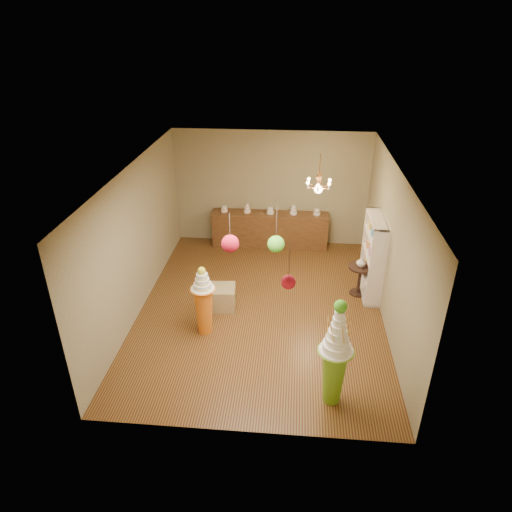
# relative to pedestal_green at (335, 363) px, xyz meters

# --- Properties ---
(floor) EXTENTS (6.50, 6.50, 0.00)m
(floor) POSITION_rel_pedestal_green_xyz_m (-1.33, 2.49, -0.75)
(floor) COLOR #593618
(floor) RESTS_ON ground
(ceiling) EXTENTS (6.50, 6.50, 0.00)m
(ceiling) POSITION_rel_pedestal_green_xyz_m (-1.33, 2.49, 2.25)
(ceiling) COLOR silver
(ceiling) RESTS_ON ground
(wall_back) EXTENTS (5.00, 0.04, 3.00)m
(wall_back) POSITION_rel_pedestal_green_xyz_m (-1.33, 5.74, 0.75)
(wall_back) COLOR gray
(wall_back) RESTS_ON ground
(wall_front) EXTENTS (5.00, 0.04, 3.00)m
(wall_front) POSITION_rel_pedestal_green_xyz_m (-1.33, -0.76, 0.75)
(wall_front) COLOR gray
(wall_front) RESTS_ON ground
(wall_left) EXTENTS (0.04, 6.50, 3.00)m
(wall_left) POSITION_rel_pedestal_green_xyz_m (-3.83, 2.49, 0.75)
(wall_left) COLOR gray
(wall_left) RESTS_ON ground
(wall_right) EXTENTS (0.04, 6.50, 3.00)m
(wall_right) POSITION_rel_pedestal_green_xyz_m (1.17, 2.49, 0.75)
(wall_right) COLOR gray
(wall_right) RESTS_ON ground
(pedestal_green) EXTENTS (0.69, 0.69, 1.90)m
(pedestal_green) POSITION_rel_pedestal_green_xyz_m (0.00, 0.00, 0.00)
(pedestal_green) COLOR #6EAA25
(pedestal_green) RESTS_ON floor
(pedestal_orange) EXTENTS (0.58, 0.58, 1.44)m
(pedestal_orange) POSITION_rel_pedestal_green_xyz_m (-2.35, 1.58, -0.14)
(pedestal_orange) COLOR orange
(pedestal_orange) RESTS_ON floor
(burlap_riser) EXTENTS (0.58, 0.58, 0.48)m
(burlap_riser) POSITION_rel_pedestal_green_xyz_m (-2.13, 2.45, -0.51)
(burlap_riser) COLOR #9A8254
(burlap_riser) RESTS_ON floor
(sideboard) EXTENTS (3.04, 0.54, 1.16)m
(sideboard) POSITION_rel_pedestal_green_xyz_m (-1.33, 5.46, -0.28)
(sideboard) COLOR brown
(sideboard) RESTS_ON floor
(shelving_unit) EXTENTS (0.33, 1.20, 1.80)m
(shelving_unit) POSITION_rel_pedestal_green_xyz_m (1.01, 3.29, 0.15)
(shelving_unit) COLOR silver
(shelving_unit) RESTS_ON floor
(round_table) EXTENTS (0.57, 0.57, 0.69)m
(round_table) POSITION_rel_pedestal_green_xyz_m (0.77, 3.24, -0.31)
(round_table) COLOR black
(round_table) RESTS_ON floor
(vase) EXTENTS (0.25, 0.25, 0.22)m
(vase) POSITION_rel_pedestal_green_xyz_m (0.77, 3.24, 0.05)
(vase) COLOR silver
(vase) RESTS_ON round_table
(pom_red_left) EXTENTS (0.27, 0.27, 0.68)m
(pom_red_left) POSITION_rel_pedestal_green_xyz_m (-1.65, 0.54, 1.71)
(pom_red_left) COLOR #3C322B
(pom_red_left) RESTS_ON ceiling
(pom_green_mid) EXTENTS (0.28, 0.28, 0.94)m
(pom_green_mid) POSITION_rel_pedestal_green_xyz_m (-0.99, 1.11, 1.45)
(pom_green_mid) COLOR #3C322B
(pom_green_mid) RESTS_ON ceiling
(pom_red_right) EXTENTS (0.19, 0.19, 0.66)m
(pom_red_right) POSITION_rel_pedestal_green_xyz_m (-0.75, -0.45, 1.68)
(pom_red_right) COLOR #3C322B
(pom_red_right) RESTS_ON ceiling
(chandelier) EXTENTS (0.78, 0.78, 0.85)m
(chandelier) POSITION_rel_pedestal_green_xyz_m (-0.23, 3.68, 1.55)
(chandelier) COLOR #CF8449
(chandelier) RESTS_ON ceiling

